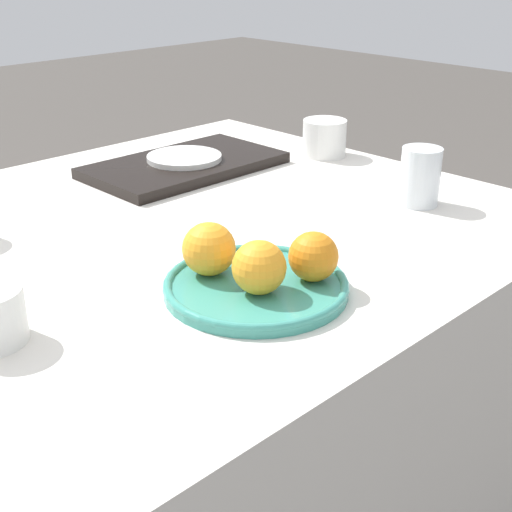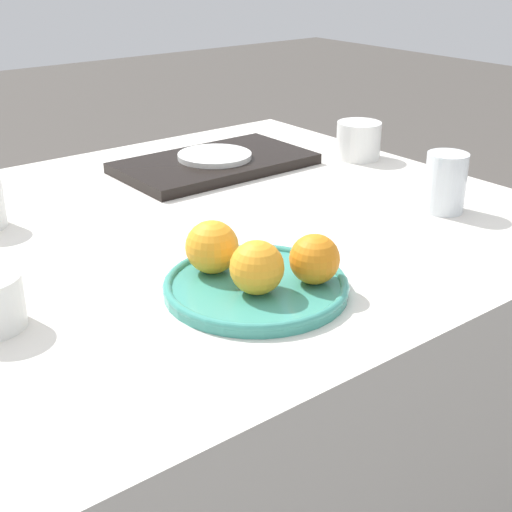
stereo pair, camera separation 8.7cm
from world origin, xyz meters
TOP-DOWN VIEW (x-y plane):
  - table at (0.00, 0.00)m, footprint 1.45×0.93m
  - fruit_platter at (0.12, -0.25)m, footprint 0.23×0.23m
  - orange_0 at (0.09, -0.19)m, footprint 0.07×0.07m
  - orange_1 at (0.10, -0.27)m, footprint 0.07×0.07m
  - orange_2 at (0.18, -0.29)m, footprint 0.06×0.06m
  - water_glass at (0.54, -0.21)m, footprint 0.07×0.07m
  - serving_tray at (0.38, 0.21)m, footprint 0.37×0.21m
  - side_plate at (0.38, 0.21)m, footprint 0.14×0.14m
  - cup_1 at (0.65, 0.09)m, footprint 0.09×0.09m

SIDE VIEW (x-z plane):
  - table at x=0.00m, z-range 0.00..0.74m
  - fruit_platter at x=0.12m, z-range 0.74..0.76m
  - serving_tray at x=0.38m, z-range 0.74..0.76m
  - side_plate at x=0.38m, z-range 0.76..0.77m
  - cup_1 at x=0.65m, z-range 0.74..0.81m
  - orange_2 at x=0.18m, z-range 0.75..0.81m
  - orange_1 at x=0.10m, z-range 0.75..0.82m
  - orange_0 at x=0.09m, z-range 0.75..0.82m
  - water_glass at x=0.54m, z-range 0.74..0.83m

